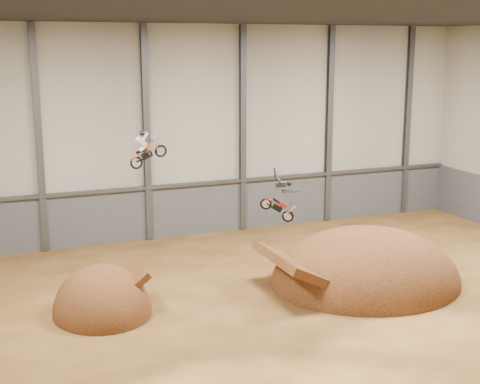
% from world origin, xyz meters
% --- Properties ---
extents(floor, '(40.00, 40.00, 0.00)m').
position_xyz_m(floor, '(0.00, 0.00, 0.00)').
color(floor, '#543416').
rests_on(floor, ground).
extents(back_wall, '(40.00, 0.10, 14.00)m').
position_xyz_m(back_wall, '(0.00, 15.00, 7.00)').
color(back_wall, '#B2AE9D').
rests_on(back_wall, ground).
extents(ceiling, '(40.00, 40.00, 0.00)m').
position_xyz_m(ceiling, '(0.00, 0.00, 14.00)').
color(ceiling, black).
rests_on(ceiling, back_wall).
extents(lower_band_back, '(39.80, 0.18, 3.50)m').
position_xyz_m(lower_band_back, '(0.00, 14.90, 1.75)').
color(lower_band_back, '#525459').
rests_on(lower_band_back, ground).
extents(steel_rail, '(39.80, 0.35, 0.20)m').
position_xyz_m(steel_rail, '(0.00, 14.75, 3.55)').
color(steel_rail, '#47494F').
rests_on(steel_rail, lower_band_back).
extents(steel_column_1, '(0.40, 0.36, 13.90)m').
position_xyz_m(steel_column_1, '(-10.00, 14.80, 7.00)').
color(steel_column_1, '#47494F').
rests_on(steel_column_1, ground).
extents(steel_column_2, '(0.40, 0.36, 13.90)m').
position_xyz_m(steel_column_2, '(-3.33, 14.80, 7.00)').
color(steel_column_2, '#47494F').
rests_on(steel_column_2, ground).
extents(steel_column_3, '(0.40, 0.36, 13.90)m').
position_xyz_m(steel_column_3, '(3.33, 14.80, 7.00)').
color(steel_column_3, '#47494F').
rests_on(steel_column_3, ground).
extents(steel_column_4, '(0.40, 0.36, 13.90)m').
position_xyz_m(steel_column_4, '(10.00, 14.80, 7.00)').
color(steel_column_4, '#47494F').
rests_on(steel_column_4, ground).
extents(steel_column_5, '(0.40, 0.36, 13.90)m').
position_xyz_m(steel_column_5, '(16.67, 14.80, 7.00)').
color(steel_column_5, '#47494F').
rests_on(steel_column_5, ground).
extents(takeoff_ramp, '(4.70, 5.43, 4.70)m').
position_xyz_m(takeoff_ramp, '(-8.53, 3.51, 0.00)').
color(takeoff_ramp, '#402110').
rests_on(takeoff_ramp, ground).
extents(landing_ramp, '(10.48, 9.27, 6.04)m').
position_xyz_m(landing_ramp, '(5.48, 2.34, 0.00)').
color(landing_ramp, '#402110').
rests_on(landing_ramp, ground).
extents(fmx_rider_a, '(2.51, 0.92, 2.35)m').
position_xyz_m(fmx_rider_a, '(-5.72, 4.31, 7.94)').
color(fmx_rider_a, '#D54F18').
extents(fmx_rider_b, '(3.11, 1.92, 2.98)m').
position_xyz_m(fmx_rider_b, '(-0.27, 1.81, 5.53)').
color(fmx_rider_b, '#AC2218').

